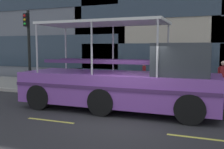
{
  "coord_description": "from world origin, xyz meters",
  "views": [
    {
      "loc": [
        2.63,
        -8.4,
        2.43
      ],
      "look_at": [
        -1.43,
        2.12,
        1.3
      ],
      "focal_mm": 41.84,
      "sensor_mm": 36.0,
      "label": 1
    }
  ],
  "objects_px": {
    "traffic_light_pole": "(28,41)",
    "pedestrian_near_bow": "(223,75)",
    "leaned_bicycle": "(30,81)",
    "duck_tour_boat": "(131,82)",
    "pedestrian_mid_left": "(144,74)"
  },
  "relations": [
    {
      "from": "traffic_light_pole",
      "to": "pedestrian_near_bow",
      "type": "bearing_deg",
      "value": 5.62
    },
    {
      "from": "leaned_bicycle",
      "to": "pedestrian_near_bow",
      "type": "bearing_deg",
      "value": 5.34
    },
    {
      "from": "duck_tour_boat",
      "to": "pedestrian_mid_left",
      "type": "distance_m",
      "value": 3.41
    },
    {
      "from": "pedestrian_near_bow",
      "to": "pedestrian_mid_left",
      "type": "height_order",
      "value": "pedestrian_near_bow"
    },
    {
      "from": "pedestrian_near_bow",
      "to": "duck_tour_boat",
      "type": "bearing_deg",
      "value": -133.61
    },
    {
      "from": "pedestrian_near_bow",
      "to": "pedestrian_mid_left",
      "type": "xyz_separation_m",
      "value": [
        -3.74,
        -0.19,
        -0.06
      ]
    },
    {
      "from": "duck_tour_boat",
      "to": "pedestrian_mid_left",
      "type": "bearing_deg",
      "value": 95.5
    },
    {
      "from": "pedestrian_near_bow",
      "to": "leaned_bicycle",
      "type": "bearing_deg",
      "value": -174.66
    },
    {
      "from": "leaned_bicycle",
      "to": "pedestrian_near_bow",
      "type": "xyz_separation_m",
      "value": [
        10.29,
        0.96,
        0.63
      ]
    },
    {
      "from": "traffic_light_pole",
      "to": "pedestrian_near_bow",
      "type": "distance_m",
      "value": 10.47
    },
    {
      "from": "leaned_bicycle",
      "to": "duck_tour_boat",
      "type": "xyz_separation_m",
      "value": [
        6.87,
        -2.62,
        0.56
      ]
    },
    {
      "from": "traffic_light_pole",
      "to": "leaned_bicycle",
      "type": "height_order",
      "value": "traffic_light_pole"
    },
    {
      "from": "leaned_bicycle",
      "to": "pedestrian_near_bow",
      "type": "distance_m",
      "value": 10.35
    },
    {
      "from": "duck_tour_boat",
      "to": "pedestrian_near_bow",
      "type": "bearing_deg",
      "value": 46.39
    },
    {
      "from": "pedestrian_near_bow",
      "to": "pedestrian_mid_left",
      "type": "relative_size",
      "value": 1.06
    }
  ]
}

